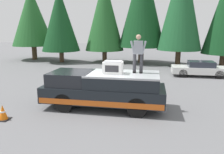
% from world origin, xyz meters
% --- Properties ---
extents(ground_plane, '(90.00, 90.00, 0.00)m').
position_xyz_m(ground_plane, '(0.00, 0.00, 0.00)').
color(ground_plane, slate).
extents(pickup_truck, '(2.01, 5.54, 1.65)m').
position_xyz_m(pickup_truck, '(0.10, 0.28, 0.87)').
color(pickup_truck, black).
rests_on(pickup_truck, ground).
extents(compressor_unit, '(0.65, 0.84, 0.56)m').
position_xyz_m(compressor_unit, '(0.01, -0.17, 1.93)').
color(compressor_unit, white).
rests_on(compressor_unit, pickup_truck).
extents(person_on_truck_bed, '(0.29, 0.72, 1.69)m').
position_xyz_m(person_on_truck_bed, '(0.34, -1.23, 2.55)').
color(person_on_truck_bed, '#333338').
rests_on(person_on_truck_bed, pickup_truck).
extents(parked_car_white, '(1.64, 4.10, 1.16)m').
position_xyz_m(parked_car_white, '(8.21, -5.44, 0.58)').
color(parked_car_white, white).
rests_on(parked_car_white, ground).
extents(traffic_cone, '(0.47, 0.47, 0.62)m').
position_xyz_m(traffic_cone, '(-2.04, 3.95, 0.29)').
color(traffic_cone, black).
rests_on(traffic_cone, ground).
extents(conifer_left, '(4.17, 4.17, 10.48)m').
position_xyz_m(conifer_left, '(13.05, -4.30, 6.01)').
color(conifer_left, '#4C3826').
rests_on(conifer_left, ground).
extents(conifer_center_left, '(4.79, 4.79, 10.77)m').
position_xyz_m(conifer_center_left, '(14.43, -0.62, 6.22)').
color(conifer_center_left, '#4C3826').
rests_on(conifer_center_left, ground).
extents(conifer_center_right, '(4.17, 4.17, 8.98)m').
position_xyz_m(conifer_center_right, '(14.42, 3.36, 5.12)').
color(conifer_center_right, '#4C3826').
rests_on(conifer_center_right, ground).
extents(conifer_right, '(4.05, 4.05, 7.81)m').
position_xyz_m(conifer_right, '(13.31, 7.92, 4.51)').
color(conifer_right, '#4C3826').
rests_on(conifer_right, ground).
extents(conifer_far_right, '(4.73, 4.73, 8.27)m').
position_xyz_m(conifer_far_right, '(14.84, 11.99, 4.94)').
color(conifer_far_right, '#4C3826').
rests_on(conifer_far_right, ground).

